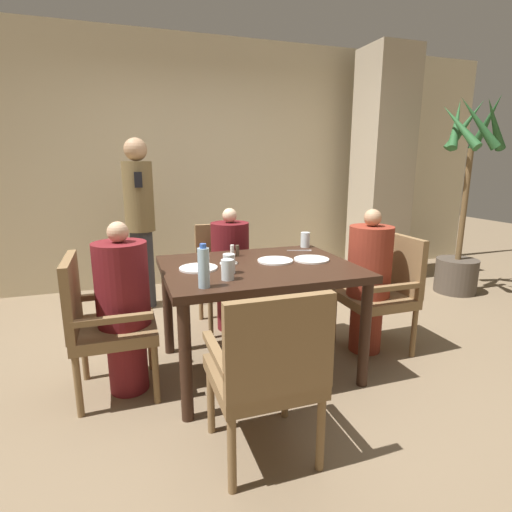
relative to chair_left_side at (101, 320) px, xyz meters
name	(u,v)px	position (x,y,z in m)	size (l,w,h in m)	color
ground_plane	(258,367)	(1.01, 0.00, -0.49)	(16.00, 16.00, 0.00)	#7A664C
wall_back	(195,164)	(1.01, 2.31, 0.91)	(8.00, 0.06, 2.80)	beige
pillar_stone	(381,169)	(3.16, 1.72, 0.86)	(0.55, 0.55, 2.70)	tan
dining_table	(258,278)	(1.01, 0.00, 0.17)	(1.26, 0.99, 0.75)	#331E14
chair_left_side	(101,320)	(0.00, 0.00, 0.00)	(0.49, 0.49, 0.88)	brown
diner_in_left_chair	(124,307)	(0.14, 0.00, 0.07)	(0.32, 0.32, 1.08)	maroon
chair_far_side	(227,270)	(1.01, 0.87, 0.00)	(0.49, 0.49, 0.88)	brown
diner_in_far_chair	(230,268)	(1.01, 0.74, 0.05)	(0.32, 0.32, 1.05)	#5B1419
chair_right_side	(383,288)	(2.02, 0.00, 0.00)	(0.49, 0.49, 0.88)	brown
diner_in_right_chair	(369,280)	(1.88, 0.00, 0.07)	(0.32, 0.32, 1.09)	maroon
chair_near_corner	(268,369)	(0.76, -0.87, 0.00)	(0.49, 0.49, 0.88)	brown
standing_host	(140,219)	(0.33, 1.54, 0.40)	(0.28, 0.32, 1.65)	#2D2D33
potted_palm	(461,228)	(3.65, 0.91, 0.24)	(0.62, 0.61, 2.11)	#4C4238
plate_main_left	(275,261)	(1.15, 0.05, 0.27)	(0.25, 0.25, 0.01)	white
plate_main_right	(198,268)	(0.61, 0.02, 0.27)	(0.25, 0.25, 0.01)	white
plate_dessert_center	(312,259)	(1.41, 0.01, 0.27)	(0.25, 0.25, 0.01)	white
teacup_with_saucer	(229,259)	(0.83, 0.09, 0.29)	(0.12, 0.12, 0.07)	white
water_bottle	(204,267)	(0.57, -0.37, 0.38)	(0.06, 0.06, 0.24)	#A3C6DB
glass_tall_near	(305,240)	(1.56, 0.43, 0.32)	(0.07, 0.07, 0.12)	silver
glass_tall_mid	(229,264)	(0.77, -0.14, 0.32)	(0.07, 0.07, 0.12)	silver
glass_tall_far	(228,270)	(0.73, -0.27, 0.32)	(0.07, 0.07, 0.12)	silver
salt_shaker	(232,251)	(0.91, 0.29, 0.31)	(0.03, 0.03, 0.09)	white
pepper_shaker	(237,251)	(0.95, 0.29, 0.30)	(0.03, 0.03, 0.08)	#4C3D2D
fork_beside_plate	(302,250)	(1.47, 0.31, 0.27)	(0.18, 0.08, 0.00)	silver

